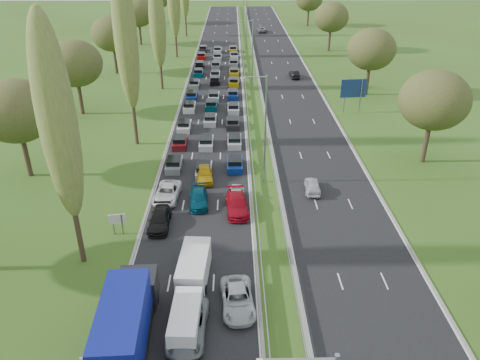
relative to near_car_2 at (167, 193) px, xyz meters
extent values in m
plane|color=#354F18|center=(10.22, 40.68, -0.73)|extent=(260.00, 260.00, 0.00)
cube|color=black|center=(3.47, 43.18, -0.73)|extent=(10.50, 215.00, 0.04)
cube|color=black|center=(16.97, 43.18, -0.73)|extent=(10.50, 215.00, 0.04)
cube|color=gray|center=(9.07, 43.18, -0.18)|extent=(0.06, 215.00, 0.32)
cube|color=gray|center=(11.37, 43.18, -0.18)|extent=(0.06, 215.00, 0.32)
cylinder|color=gray|center=(10.22, 3.68, 5.27)|extent=(0.18, 0.18, 12.00)
cylinder|color=gray|center=(10.22, 38.68, 5.27)|extent=(0.18, 0.18, 12.00)
cylinder|color=gray|center=(10.22, 73.68, 5.27)|extent=(0.18, 0.18, 12.00)
cylinder|color=gray|center=(10.22, 108.68, 5.27)|extent=(0.18, 0.18, 12.00)
cylinder|color=#2D2116|center=(-5.78, -10.32, 2.87)|extent=(0.44, 0.44, 7.20)
ellipsoid|color=#58642B|center=(-5.78, -10.32, 11.67)|extent=(2.80, 2.80, 16.00)
cylinder|color=#2D2116|center=(-5.78, 14.68, 3.23)|extent=(0.44, 0.44, 7.92)
ellipsoid|color=#58642B|center=(-5.78, 14.68, 12.91)|extent=(2.80, 2.80, 17.60)
cylinder|color=#2D2116|center=(-5.78, 39.68, 2.51)|extent=(0.44, 0.44, 6.48)
ellipsoid|color=#58642B|center=(-5.78, 39.68, 10.43)|extent=(2.80, 2.80, 14.40)
cylinder|color=#2D2116|center=(-5.78, 64.68, 2.87)|extent=(0.44, 0.44, 7.20)
cylinder|color=#2D2116|center=(-5.78, 89.68, 3.23)|extent=(0.44, 0.44, 7.92)
cylinder|color=#2D2116|center=(-16.28, 5.68, 1.69)|extent=(0.56, 0.56, 4.84)
ellipsoid|color=#38471E|center=(-16.28, 5.68, 6.97)|extent=(8.00, 8.00, 6.80)
cylinder|color=#2D2116|center=(-16.28, 26.68, 1.69)|extent=(0.56, 0.56, 4.84)
ellipsoid|color=#38471E|center=(-16.28, 26.68, 6.97)|extent=(8.00, 8.00, 6.80)
cylinder|color=#2D2116|center=(-16.28, 50.68, 1.69)|extent=(0.56, 0.56, 4.84)
ellipsoid|color=#38471E|center=(-16.28, 50.68, 6.97)|extent=(8.00, 8.00, 6.80)
cylinder|color=#2D2116|center=(-16.28, 78.68, 1.69)|extent=(0.56, 0.56, 4.84)
ellipsoid|color=#38471E|center=(-16.28, 78.68, 6.97)|extent=(8.00, 8.00, 6.80)
cylinder|color=#2D2116|center=(-16.28, 110.68, 1.69)|extent=(0.56, 0.56, 4.84)
cylinder|color=#2D2116|center=(29.72, 8.68, 1.69)|extent=(0.56, 0.56, 4.84)
ellipsoid|color=#38471E|center=(29.72, 8.68, 6.97)|extent=(8.00, 8.00, 6.80)
cylinder|color=#2D2116|center=(29.72, 35.68, 1.69)|extent=(0.56, 0.56, 4.84)
ellipsoid|color=#38471E|center=(29.72, 35.68, 6.97)|extent=(8.00, 8.00, 6.80)
cylinder|color=#2D2116|center=(29.72, 70.68, 1.69)|extent=(0.56, 0.56, 4.84)
ellipsoid|color=#38471E|center=(29.72, 70.68, 6.97)|extent=(8.00, 8.00, 6.80)
cylinder|color=#2D2116|center=(29.72, 105.68, 1.69)|extent=(0.56, 0.56, 4.84)
cube|color=slate|center=(-0.09, 7.21, -0.29)|extent=(1.75, 4.00, 0.80)
cube|color=#590F14|center=(-0.05, 13.86, -0.29)|extent=(1.75, 4.00, 0.80)
cube|color=silver|center=(-0.03, 19.65, -0.29)|extent=(1.75, 4.00, 0.80)
cube|color=silver|center=(0.03, 28.03, -0.29)|extent=(1.75, 4.00, 0.80)
cube|color=navy|center=(-0.06, 33.74, -0.29)|extent=(1.75, 4.00, 0.80)
cube|color=slate|center=(-0.10, 40.72, -0.29)|extent=(1.75, 4.00, 0.80)
cube|color=#053F4C|center=(0.13, 48.63, -0.29)|extent=(1.75, 4.00, 0.80)
cube|color=black|center=(-0.02, 54.63, -0.29)|extent=(1.75, 4.00, 0.80)
cube|color=#A50C0A|center=(-0.14, 62.98, -0.29)|extent=(1.75, 4.00, 0.80)
cube|color=black|center=(-0.15, 70.46, -0.29)|extent=(1.75, 4.00, 0.80)
cube|color=#B2B7BC|center=(3.47, 5.60, -0.29)|extent=(1.75, 4.00, 0.80)
cube|color=#B2B7BC|center=(3.35, 13.63, -0.29)|extent=(1.75, 4.00, 0.80)
cube|color=#B2B7BC|center=(3.51, 22.15, -0.29)|extent=(1.75, 4.00, 0.80)
cube|color=#053F4C|center=(3.40, 28.89, -0.29)|extent=(1.75, 4.00, 0.80)
cube|color=#B2B7BC|center=(3.64, 33.31, -0.29)|extent=(1.75, 4.00, 0.80)
cube|color=black|center=(3.52, 43.03, -0.29)|extent=(1.75, 4.00, 0.80)
cube|color=silver|center=(3.43, 47.19, -0.29)|extent=(1.75, 4.00, 0.80)
cube|color=slate|center=(3.31, 54.46, -0.29)|extent=(1.75, 4.00, 0.80)
cube|color=#B2B7BC|center=(3.48, 62.06, -0.29)|extent=(1.75, 4.00, 0.80)
cube|color=silver|center=(3.29, 69.03, -0.29)|extent=(1.75, 4.00, 0.80)
cube|color=navy|center=(7.01, 7.23, -0.29)|extent=(1.75, 4.00, 0.80)
cube|color=#B2B7BC|center=(6.99, 14.06, -0.29)|extent=(1.75, 4.00, 0.80)
cube|color=black|center=(6.78, 20.76, -0.29)|extent=(1.75, 4.00, 0.80)
cube|color=#B2B7BC|center=(6.89, 27.16, -0.29)|extent=(1.75, 4.00, 0.80)
cube|color=navy|center=(6.82, 34.45, -0.29)|extent=(1.75, 4.00, 0.80)
cube|color=#BF990C|center=(6.97, 41.92, -0.29)|extent=(1.75, 4.00, 0.80)
cube|color=#BF990C|center=(7.07, 48.82, -0.29)|extent=(1.75, 4.00, 0.80)
cube|color=slate|center=(6.99, 56.31, -0.29)|extent=(1.75, 4.00, 0.80)
cube|color=silver|center=(7.17, 63.51, -0.29)|extent=(1.75, 4.00, 0.80)
cube|color=#BF990C|center=(6.91, 70.03, -0.29)|extent=(1.75, 4.00, 0.80)
imported|color=silver|center=(0.00, 0.00, 0.00)|extent=(2.76, 5.28, 1.42)
imported|color=black|center=(-0.10, -5.09, -0.02)|extent=(1.96, 4.74, 1.37)
imported|color=slate|center=(3.68, -18.71, 0.06)|extent=(2.83, 5.66, 1.54)
imported|color=#05394E|center=(3.29, -1.06, -0.05)|extent=(2.17, 4.64, 1.31)
imported|color=#C7990D|center=(3.61, 4.32, 0.06)|extent=(2.17, 4.63, 1.53)
imported|color=#A7ADB0|center=(7.09, -16.01, -0.01)|extent=(2.72, 5.21, 1.40)
imported|color=maroon|center=(7.17, -2.45, 0.05)|extent=(2.50, 5.36, 1.52)
imported|color=white|center=(7.10, -0.58, -0.04)|extent=(1.83, 4.02, 1.34)
imported|color=#B7BCC2|center=(15.24, 1.43, -0.04)|extent=(1.86, 4.04, 1.34)
imported|color=black|center=(18.64, 46.72, -0.01)|extent=(1.76, 4.32, 1.39)
imported|color=slate|center=(15.16, 95.38, 0.02)|extent=(2.58, 5.31, 1.46)
cube|color=black|center=(-0.12, -19.30, -0.01)|extent=(2.63, 9.87, 0.50)
cube|color=navy|center=(-0.12, -20.51, 1.97)|extent=(2.74, 7.46, 2.97)
cube|color=black|center=(-0.12, -15.58, 0.84)|extent=(2.68, 2.41, 2.20)
cylinder|color=black|center=(-0.12, -15.57, -0.21)|extent=(2.30, 1.00, 1.00)
cube|color=white|center=(3.53, -18.41, 0.29)|extent=(1.90, 4.75, 1.90)
cube|color=black|center=(3.53, -16.32, 0.19)|extent=(1.85, 0.76, 1.52)
cylinder|color=black|center=(2.72, -16.89, -0.39)|extent=(0.24, 0.65, 0.65)
cylinder|color=black|center=(4.33, -19.93, -0.39)|extent=(0.24, 0.65, 0.65)
cube|color=silver|center=(3.69, -12.85, 0.42)|extent=(2.16, 5.40, 2.16)
cube|color=black|center=(3.69, -10.48, 0.32)|extent=(2.10, 0.86, 1.73)
cylinder|color=black|center=(2.77, -11.13, -0.34)|extent=(0.27, 0.73, 0.73)
cylinder|color=black|center=(4.61, -14.58, -0.34)|extent=(0.27, 0.73, 0.73)
cylinder|color=gray|center=(-4.08, -6.38, 0.32)|extent=(0.16, 0.16, 2.10)
cylinder|color=gray|center=(-3.28, -6.38, 0.32)|extent=(0.16, 0.16, 2.10)
cube|color=silver|center=(-3.68, -6.38, 0.87)|extent=(1.50, 0.33, 1.00)
cylinder|color=gray|center=(23.92, 26.61, 1.87)|extent=(0.16, 0.16, 5.20)
cylinder|color=gray|center=(26.32, 26.61, 1.87)|extent=(0.16, 0.16, 5.20)
cube|color=navy|center=(25.12, 26.61, 3.07)|extent=(3.99, 0.50, 2.80)
camera|label=1|loc=(6.86, -42.19, 23.43)|focal=35.00mm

